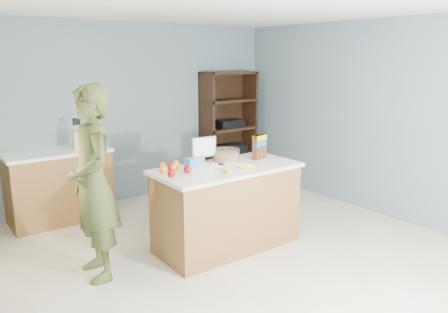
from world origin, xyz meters
TOP-DOWN VIEW (x-y plane):
  - floor at (0.00, 0.00)m, footprint 4.50×5.00m
  - walls at (0.00, 0.00)m, footprint 4.52×5.02m
  - counter_peninsula at (0.00, 0.30)m, footprint 1.56×0.76m
  - back_cabinet at (-1.20, 2.20)m, footprint 1.24×0.62m
  - shelving_unit at (1.55, 2.35)m, footprint 0.90×0.40m
  - person at (-1.36, 0.52)m, footprint 0.47×0.68m
  - knife_block at (-0.94, 2.15)m, footprint 0.12×0.10m
  - envelopes at (0.01, 0.39)m, footprint 0.40×0.19m
  - bananas at (0.00, 0.14)m, footprint 0.42×0.21m
  - apples at (-0.57, 0.37)m, footprint 0.28×0.30m
  - oranges at (-0.55, 0.53)m, footprint 0.30×0.21m
  - blue_carton at (-0.25, 0.56)m, footprint 0.19×0.14m
  - salad_bowl at (0.15, 0.52)m, footprint 0.30×0.30m
  - tv at (-0.08, 0.60)m, footprint 0.28×0.12m
  - cereal_box at (0.51, 0.37)m, footprint 0.19×0.11m

SIDE VIEW (x-z plane):
  - floor at x=0.00m, z-range -0.01..0.01m
  - counter_peninsula at x=0.00m, z-range -0.03..0.87m
  - back_cabinet at x=-1.20m, z-range 0.00..0.90m
  - shelving_unit at x=1.55m, z-range -0.04..1.76m
  - person at x=-1.36m, z-range 0.00..1.80m
  - envelopes at x=0.01m, z-range 0.90..0.90m
  - bananas at x=0.00m, z-range 0.90..0.94m
  - oranges at x=-0.55m, z-range 0.90..0.97m
  - apples at x=-0.57m, z-range 0.90..0.98m
  - blue_carton at x=-0.25m, z-range 0.90..0.98m
  - salad_bowl at x=0.15m, z-range 0.89..1.02m
  - knife_block at x=-0.94m, z-range 0.86..1.17m
  - cereal_box at x=0.51m, z-range 0.92..1.20m
  - tv at x=-0.08m, z-range 0.92..1.20m
  - walls at x=0.00m, z-range 0.40..2.91m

